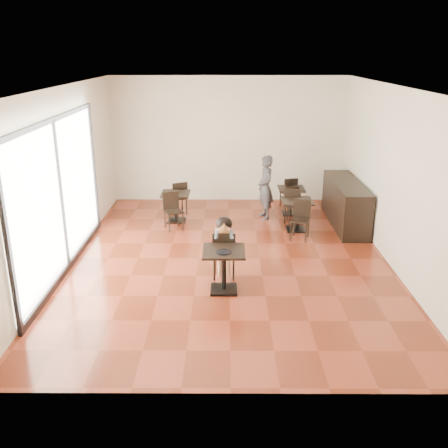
{
  "coord_description": "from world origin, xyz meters",
  "views": [
    {
      "loc": [
        -0.05,
        -8.84,
        3.8
      ],
      "look_at": [
        -0.09,
        -0.86,
        1.0
      ],
      "focal_mm": 40.0,
      "sensor_mm": 36.0,
      "label": 1
    }
  ],
  "objects_px": {
    "chair_mid_b": "(300,220)",
    "chair_left_b": "(173,211)",
    "cafe_table_back": "(291,201)",
    "chair_back_a": "(288,192)",
    "chair_back_b": "(294,205)",
    "child_chair": "(224,254)",
    "cafe_table_left": "(176,207)",
    "chair_mid_a": "(293,205)",
    "chair_left_a": "(178,198)",
    "child_table": "(224,271)",
    "cafe_table_mid": "(296,215)",
    "child": "(224,248)",
    "adult_patron": "(265,187)"
  },
  "relations": [
    {
      "from": "child_chair",
      "to": "chair_back_a",
      "type": "distance_m",
      "value": 4.41
    },
    {
      "from": "child_chair",
      "to": "chair_back_b",
      "type": "xyz_separation_m",
      "value": [
        1.6,
        3.01,
        -0.04
      ]
    },
    {
      "from": "child_table",
      "to": "child_chair",
      "type": "bearing_deg",
      "value": 90.0
    },
    {
      "from": "child",
      "to": "chair_mid_b",
      "type": "height_order",
      "value": "child"
    },
    {
      "from": "child_chair",
      "to": "chair_left_b",
      "type": "relative_size",
      "value": 1.06
    },
    {
      "from": "cafe_table_left",
      "to": "chair_left_b",
      "type": "distance_m",
      "value": 0.55
    },
    {
      "from": "cafe_table_mid",
      "to": "child_table",
      "type": "bearing_deg",
      "value": -118.22
    },
    {
      "from": "child",
      "to": "chair_mid_b",
      "type": "bearing_deg",
      "value": 49.49
    },
    {
      "from": "chair_back_a",
      "to": "child_chair",
      "type": "bearing_deg",
      "value": 54.18
    },
    {
      "from": "chair_left_a",
      "to": "chair_back_a",
      "type": "xyz_separation_m",
      "value": [
        2.74,
        0.55,
        -0.02
      ]
    },
    {
      "from": "cafe_table_left",
      "to": "adult_patron",
      "type": "bearing_deg",
      "value": 6.72
    },
    {
      "from": "adult_patron",
      "to": "chair_back_a",
      "type": "xyz_separation_m",
      "value": [
        0.65,
        0.85,
        -0.36
      ]
    },
    {
      "from": "child_chair",
      "to": "cafe_table_mid",
      "type": "relative_size",
      "value": 1.26
    },
    {
      "from": "chair_left_a",
      "to": "chair_left_b",
      "type": "relative_size",
      "value": 1.0
    },
    {
      "from": "cafe_table_left",
      "to": "child_table",
      "type": "bearing_deg",
      "value": -72.38
    },
    {
      "from": "cafe_table_back",
      "to": "cafe_table_mid",
      "type": "bearing_deg",
      "value": -90.79
    },
    {
      "from": "adult_patron",
      "to": "cafe_table_back",
      "type": "distance_m",
      "value": 0.83
    },
    {
      "from": "cafe_table_back",
      "to": "chair_left_a",
      "type": "relative_size",
      "value": 0.8
    },
    {
      "from": "chair_left_a",
      "to": "chair_back_a",
      "type": "relative_size",
      "value": 1.04
    },
    {
      "from": "chair_mid_a",
      "to": "child_chair",
      "type": "bearing_deg",
      "value": 79.55
    },
    {
      "from": "chair_mid_a",
      "to": "chair_mid_b",
      "type": "bearing_deg",
      "value": 107.77
    },
    {
      "from": "cafe_table_mid",
      "to": "cafe_table_back",
      "type": "xyz_separation_m",
      "value": [
        0.02,
        1.15,
        -0.02
      ]
    },
    {
      "from": "cafe_table_back",
      "to": "chair_back_a",
      "type": "height_order",
      "value": "chair_back_a"
    },
    {
      "from": "chair_left_b",
      "to": "chair_back_b",
      "type": "bearing_deg",
      "value": -13.57
    },
    {
      "from": "child_chair",
      "to": "cafe_table_back",
      "type": "distance_m",
      "value": 3.91
    },
    {
      "from": "chair_mid_b",
      "to": "chair_back_b",
      "type": "bearing_deg",
      "value": 106.97
    },
    {
      "from": "child",
      "to": "cafe_table_back",
      "type": "relative_size",
      "value": 1.67
    },
    {
      "from": "adult_patron",
      "to": "chair_back_a",
      "type": "height_order",
      "value": "adult_patron"
    },
    {
      "from": "child",
      "to": "chair_back_a",
      "type": "bearing_deg",
      "value": 68.7
    },
    {
      "from": "cafe_table_back",
      "to": "chair_mid_a",
      "type": "relative_size",
      "value": 0.79
    },
    {
      "from": "cafe_table_back",
      "to": "chair_back_a",
      "type": "bearing_deg",
      "value": 90.0
    },
    {
      "from": "cafe_table_left",
      "to": "chair_mid_a",
      "type": "height_order",
      "value": "chair_mid_a"
    },
    {
      "from": "cafe_table_left",
      "to": "chair_back_b",
      "type": "distance_m",
      "value": 2.74
    },
    {
      "from": "child_table",
      "to": "chair_left_a",
      "type": "relative_size",
      "value": 0.88
    },
    {
      "from": "child_chair",
      "to": "chair_mid_a",
      "type": "xyz_separation_m",
      "value": [
        1.59,
        2.96,
        -0.02
      ]
    },
    {
      "from": "child_chair",
      "to": "chair_back_a",
      "type": "bearing_deg",
      "value": -111.3
    },
    {
      "from": "cafe_table_mid",
      "to": "chair_left_b",
      "type": "distance_m",
      "value": 2.72
    },
    {
      "from": "chair_mid_b",
      "to": "chair_left_a",
      "type": "relative_size",
      "value": 1.01
    },
    {
      "from": "cafe_table_back",
      "to": "chair_left_a",
      "type": "distance_m",
      "value": 2.74
    },
    {
      "from": "cafe_table_left",
      "to": "cafe_table_back",
      "type": "height_order",
      "value": "cafe_table_left"
    },
    {
      "from": "child",
      "to": "cafe_table_mid",
      "type": "bearing_deg",
      "value": 56.61
    },
    {
      "from": "cafe_table_mid",
      "to": "chair_mid_b",
      "type": "height_order",
      "value": "chair_mid_b"
    },
    {
      "from": "chair_back_b",
      "to": "chair_left_b",
      "type": "bearing_deg",
      "value": 176.76
    },
    {
      "from": "chair_mid_b",
      "to": "chair_left_b",
      "type": "bearing_deg",
      "value": -174.84
    },
    {
      "from": "cafe_table_back",
      "to": "adult_patron",
      "type": "bearing_deg",
      "value": -155.22
    },
    {
      "from": "chair_back_b",
      "to": "chair_mid_a",
      "type": "bearing_deg",
      "value": -120.98
    },
    {
      "from": "child",
      "to": "chair_left_b",
      "type": "bearing_deg",
      "value": 114.66
    },
    {
      "from": "chair_back_a",
      "to": "chair_back_b",
      "type": "distance_m",
      "value": 1.1
    },
    {
      "from": "cafe_table_back",
      "to": "chair_left_b",
      "type": "bearing_deg",
      "value": -158.18
    },
    {
      "from": "cafe_table_left",
      "to": "chair_left_a",
      "type": "xyz_separation_m",
      "value": [
        0.0,
        0.55,
        0.07
      ]
    }
  ]
}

